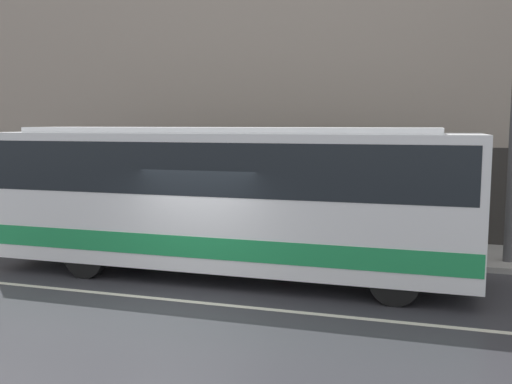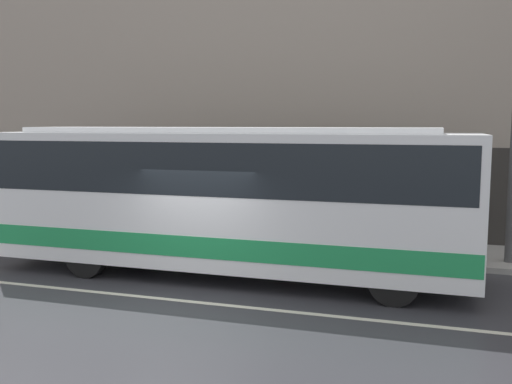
% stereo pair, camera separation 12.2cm
% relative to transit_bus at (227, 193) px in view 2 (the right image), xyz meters
% --- Properties ---
extents(ground_plane, '(60.00, 60.00, 0.00)m').
position_rel_transit_bus_xyz_m(ground_plane, '(-0.19, -2.06, -1.90)').
color(ground_plane, '#333338').
extents(sidewalk, '(60.00, 2.75, 0.14)m').
position_rel_transit_bus_xyz_m(sidewalk, '(-0.19, 3.31, -1.83)').
color(sidewalk, '#A09E99').
rests_on(sidewalk, ground_plane).
extents(building_facade, '(60.00, 0.35, 11.93)m').
position_rel_transit_bus_xyz_m(building_facade, '(-0.19, 4.83, 3.86)').
color(building_facade, gray).
rests_on(building_facade, ground_plane).
extents(lane_stripe, '(54.00, 0.14, 0.01)m').
position_rel_transit_bus_xyz_m(lane_stripe, '(-0.19, -2.06, -1.89)').
color(lane_stripe, beige).
rests_on(lane_stripe, ground_plane).
extents(transit_bus, '(10.78, 2.54, 3.37)m').
position_rel_transit_bus_xyz_m(transit_bus, '(0.00, 0.00, 0.00)').
color(transit_bus, white).
rests_on(transit_bus, ground_plane).
extents(pedestrian_waiting, '(0.36, 0.36, 1.79)m').
position_rel_transit_bus_xyz_m(pedestrian_waiting, '(0.72, 2.68, -0.91)').
color(pedestrian_waiting, maroon).
rests_on(pedestrian_waiting, sidewalk).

